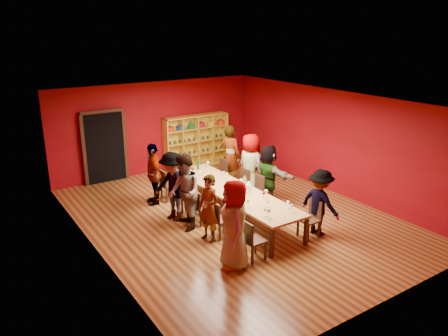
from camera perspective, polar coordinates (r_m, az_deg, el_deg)
The scene contains 45 objects.
room_shell at distance 10.83m, azimuth 1.20°, elevation 0.87°, with size 7.10×9.10×3.04m.
tasting_table at distance 11.09m, azimuth 1.17°, elevation -3.08°, with size 1.10×4.50×0.75m.
doorway at distance 14.04m, azimuth -15.36°, elevation 2.66°, with size 1.40×0.17×2.30m.
shelving_unit at distance 15.21m, azimuth -3.71°, elevation 3.91°, with size 2.40×0.40×1.80m.
chair_person_left_0 at distance 9.21m, azimuth 3.58°, elevation -9.16°, with size 0.42×0.42×0.89m.
person_left_0 at distance 8.79m, azimuth 1.36°, elevation -7.37°, with size 0.91×0.50×1.86m, color #5F93C4.
chair_person_left_1 at distance 10.13m, azimuth -0.66°, elevation -6.48°, with size 0.42×0.42×0.89m.
person_left_1 at distance 9.88m, azimuth -2.00°, elevation -5.29°, with size 0.58×0.42×1.58m, color #577AB3.
chair_person_left_2 at distance 10.79m, azimuth -3.10°, elevation -4.91°, with size 0.42×0.42×0.89m.
person_left_2 at distance 10.43m, azimuth -5.18°, elevation -3.19°, with size 0.91×0.50×1.87m, color #141A39.
chair_person_left_3 at distance 11.30m, azimuth -4.73°, elevation -3.85°, with size 0.42×0.42×0.89m.
person_left_3 at distance 10.98m, azimuth -6.70°, elevation -2.40°, with size 1.15×0.47×1.77m, color #48484C.
chair_person_left_4 at distance 12.33m, azimuth -7.50°, elevation -2.03°, with size 0.42×0.42×0.89m.
person_left_4 at distance 12.06m, azimuth -9.19°, elevation -0.76°, with size 1.00×0.46×1.71m, color silver.
chair_person_right_0 at distance 10.37m, azimuth 11.37°, elevation -6.25°, with size 0.42×0.42×0.89m.
person_right_0 at distance 10.42m, azimuth 12.43°, elevation -4.41°, with size 1.03×0.42×1.59m, color #535258.
chair_person_right_2 at distance 11.82m, azimuth 4.25°, elevation -2.81°, with size 0.42×0.42×0.89m.
person_right_2 at distance 11.94m, azimuth 5.79°, elevation -0.89°, with size 1.56×0.45×1.68m, color #454549.
chair_person_right_3 at distance 12.32m, azimuth 2.37°, elevation -1.90°, with size 0.42×0.42×0.89m.
person_right_3 at distance 12.34m, azimuth 3.48°, elevation 0.25°, with size 0.91×0.50×1.86m, color #5F90C4.
chair_person_right_4 at distance 13.19m, azimuth -0.46°, elevation -0.51°, with size 0.42×0.42×0.89m.
person_right_4 at distance 13.24m, azimuth 0.82°, elevation 1.61°, with size 0.69×0.50×1.89m, color #141C39.
wine_glass_0 at distance 10.02m, azimuth 3.19°, elevation -4.38°, with size 0.07×0.07×0.18m.
wine_glass_1 at distance 12.35m, azimuth -4.61°, elevation 0.10°, with size 0.09×0.09×0.21m.
wine_glass_2 at distance 11.62m, azimuth -2.57°, elevation -1.09°, with size 0.08×0.08×0.20m.
wine_glass_3 at distance 9.87m, azimuth 8.83°, elevation -4.97°, with size 0.07×0.07×0.18m.
wine_glass_4 at distance 11.74m, azimuth 0.39°, elevation -0.85°, with size 0.08×0.08×0.20m.
wine_glass_5 at distance 10.65m, azimuth 2.43°, elevation -2.96°, with size 0.07×0.07×0.18m.
wine_glass_6 at distance 9.49m, azimuth 5.86°, elevation -5.60°, with size 0.09×0.09×0.22m.
wine_glass_7 at distance 10.58m, azimuth 5.50°, elevation -3.06°, with size 0.09×0.09×0.21m.
wine_glass_8 at distance 10.49m, azimuth 5.21°, elevation -3.35°, with size 0.07×0.07×0.18m.
wine_glass_9 at distance 11.37m, azimuth 0.55°, elevation -1.54°, with size 0.07×0.07×0.18m.
wine_glass_10 at distance 11.09m, azimuth 3.24°, elevation -2.01°, with size 0.08×0.08×0.20m.
wine_glass_11 at distance 10.03m, azimuth 8.37°, elevation -4.50°, with size 0.07×0.07×0.19m.
wine_glass_12 at distance 12.67m, azimuth -2.12°, elevation 0.65°, with size 0.09×0.09×0.22m.
wine_glass_13 at distance 9.58m, azimuth 5.41°, elevation -5.46°, with size 0.08×0.08×0.20m.
wine_glass_14 at distance 11.91m, azimuth -0.03°, elevation -0.66°, with size 0.07×0.07×0.18m.
wine_glass_15 at distance 12.18m, azimuth -4.14°, elevation -0.15°, with size 0.08×0.08×0.21m.
wine_glass_16 at distance 11.97m, azimuth -3.06°, elevation -0.56°, with size 0.07×0.07×0.18m.
wine_glass_17 at distance 10.04m, azimuth 5.72°, elevation -4.41°, with size 0.07×0.07×0.18m.
wine_glass_18 at distance 11.26m, azimuth 2.24°, elevation -1.68°, with size 0.08×0.08×0.20m.
spittoon_bowl at distance 11.19m, azimuth 1.89°, elevation -2.25°, with size 0.29×0.29×0.16m, color silver.
carafe_a at distance 10.97m, azimuth 0.71°, elevation -2.38°, with size 0.11×0.11×0.27m.
carafe_b at distance 10.75m, azimuth 3.29°, elevation -2.78°, with size 0.13×0.13×0.29m.
wine_bottle at distance 12.63m, azimuth -3.42°, elevation 0.39°, with size 0.09×0.09×0.31m.
Camera 1 is at (-5.88, -8.51, 4.72)m, focal length 35.00 mm.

